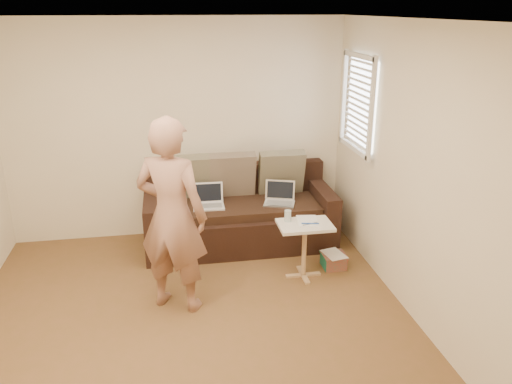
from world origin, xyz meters
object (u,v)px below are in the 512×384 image
(laptop_white, at_px, (209,207))
(side_table, at_px, (304,250))
(drinking_glass, at_px, (288,216))
(striped_box, at_px, (334,260))
(sofa, at_px, (240,210))
(person, at_px, (172,216))
(laptop_silver, at_px, (279,204))

(laptop_white, xyz_separation_m, side_table, (0.91, -0.83, -0.22))
(drinking_glass, distance_m, striped_box, 0.79)
(sofa, bearing_deg, person, -122.58)
(person, height_order, drinking_glass, person)
(sofa, height_order, striped_box, sofa)
(sofa, relative_size, laptop_silver, 6.30)
(person, height_order, side_table, person)
(laptop_white, bearing_deg, striped_box, -26.80)
(sofa, height_order, laptop_silver, sofa)
(laptop_white, relative_size, person, 0.19)
(person, xyz_separation_m, drinking_glass, (1.18, 0.42, -0.26))
(laptop_white, xyz_separation_m, striped_box, (1.29, -0.70, -0.44))
(laptop_white, distance_m, person, 1.30)
(person, distance_m, striped_box, 1.96)
(side_table, relative_size, drinking_glass, 5.03)
(sofa, bearing_deg, laptop_white, -167.58)
(person, distance_m, drinking_glass, 1.27)
(sofa, xyz_separation_m, laptop_silver, (0.45, -0.13, 0.10))
(side_table, bearing_deg, laptop_silver, 96.78)
(person, relative_size, side_table, 3.05)
(laptop_silver, bearing_deg, laptop_white, -164.05)
(laptop_white, bearing_deg, sofa, 14.30)
(laptop_white, bearing_deg, drinking_glass, -42.78)
(laptop_white, distance_m, drinking_glass, 1.07)
(person, bearing_deg, side_table, -139.50)
(striped_box, bearing_deg, laptop_silver, 125.39)
(striped_box, bearing_deg, side_table, -160.85)
(laptop_silver, relative_size, laptop_white, 0.98)
(side_table, distance_m, striped_box, 0.45)
(laptop_silver, xyz_separation_m, drinking_glass, (-0.07, -0.70, 0.14))
(drinking_glass, xyz_separation_m, striped_box, (0.54, 0.04, -0.58))
(laptop_silver, xyz_separation_m, striped_box, (0.47, -0.66, -0.44))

